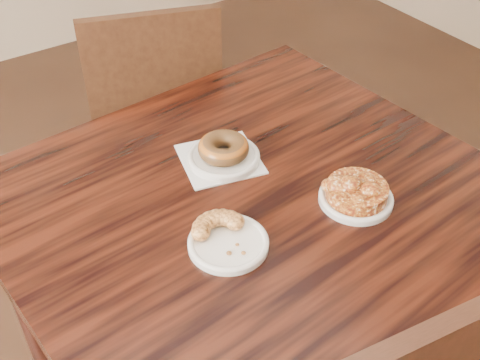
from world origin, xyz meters
TOP-DOWN VIEW (x-y plane):
  - cafe_table at (0.28, 0.14)m, footprint 1.04×1.04m
  - chair_far at (0.41, 0.92)m, footprint 0.52×0.52m
  - napkin at (0.28, 0.31)m, footprint 0.20×0.20m
  - plate_donut at (0.29, 0.30)m, footprint 0.16×0.16m
  - plate_cruller at (0.16, 0.09)m, footprint 0.15×0.15m
  - plate_fritter at (0.43, 0.05)m, footprint 0.15×0.15m
  - glazed_donut at (0.29, 0.30)m, footprint 0.11×0.11m
  - apple_fritter at (0.43, 0.05)m, footprint 0.16×0.16m
  - cruller_fragment at (0.16, 0.09)m, footprint 0.12×0.12m

SIDE VIEW (x-z plane):
  - cafe_table at x=0.28m, z-range 0.00..0.75m
  - chair_far at x=0.41m, z-range 0.00..0.90m
  - napkin at x=0.28m, z-range 0.75..0.75m
  - plate_cruller at x=0.16m, z-range 0.75..0.76m
  - plate_fritter at x=0.43m, z-range 0.75..0.76m
  - plate_donut at x=0.29m, z-range 0.75..0.77m
  - cruller_fragment at x=0.16m, z-range 0.76..0.79m
  - apple_fritter at x=0.43m, z-range 0.76..0.80m
  - glazed_donut at x=0.29m, z-range 0.77..0.80m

